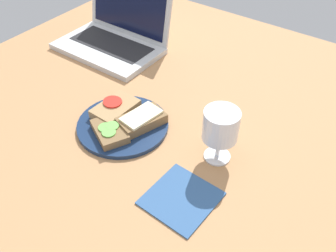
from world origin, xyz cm
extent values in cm
cube|color=#B27F51|center=(0.00, 0.00, 1.50)|extent=(140.00, 140.00, 3.00)
cylinder|color=navy|center=(-7.42, -5.54, 3.58)|extent=(23.55, 23.55, 1.16)
cube|color=brown|center=(-3.24, -2.90, 5.46)|extent=(10.17, 13.35, 2.59)
cube|color=#F4EAB7|center=(-3.24, -2.90, 7.07)|extent=(7.26, 10.83, 0.63)
cube|color=#A88456|center=(-11.80, -3.24, 5.34)|extent=(8.27, 12.21, 2.35)
cylinder|color=red|center=(-13.09, -2.73, 6.74)|extent=(4.95, 4.95, 0.46)
cylinder|color=red|center=(-13.54, -2.60, 6.72)|extent=(4.56, 4.56, 0.41)
cube|color=brown|center=(-7.23, -10.48, 5.18)|extent=(12.34, 10.79, 2.04)
cylinder|color=#6BB74C|center=(-6.19, -11.79, 6.38)|extent=(3.48, 3.48, 0.34)
cylinder|color=#6BB74C|center=(-7.11, -9.58, 6.38)|extent=(3.40, 3.40, 0.36)
cylinder|color=#6BB74C|center=(-8.10, -11.01, 6.37)|extent=(3.46, 3.46, 0.34)
cylinder|color=white|center=(17.68, -0.51, 3.20)|extent=(6.38, 6.38, 0.40)
cylinder|color=white|center=(17.68, -0.51, 6.36)|extent=(0.97, 0.97, 5.91)
cylinder|color=white|center=(17.68, -0.51, 12.97)|extent=(8.16, 8.16, 7.32)
cylinder|color=white|center=(17.68, -0.51, 11.34)|extent=(7.51, 7.51, 4.05)
cube|color=silver|center=(-36.52, 20.29, 3.91)|extent=(34.17, 20.80, 1.83)
cube|color=#232326|center=(-36.52, 22.17, 4.91)|extent=(28.02, 11.44, 0.16)
cube|color=silver|center=(-36.52, 32.49, 14.41)|extent=(33.49, 4.38, 19.32)
cube|color=black|center=(-36.52, 31.99, 14.41)|extent=(30.07, 3.18, 16.13)
cube|color=#33598C|center=(17.77, -15.74, 3.20)|extent=(14.37, 14.80, 0.40)
camera|label=1|loc=(44.20, -57.08, 67.64)|focal=40.00mm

